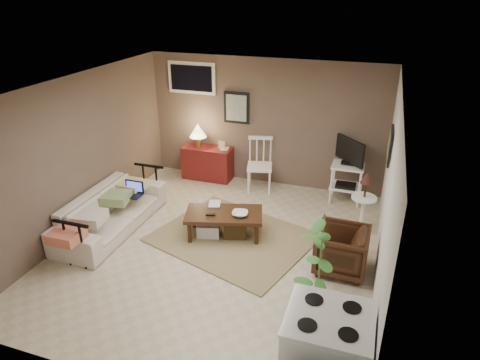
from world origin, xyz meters
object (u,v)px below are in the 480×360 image
(sofa, at_px, (110,205))
(red_console, at_px, (207,160))
(coffee_table, at_px, (224,222))
(side_table, at_px, (364,196))
(armchair, at_px, (341,248))
(spindle_chair, at_px, (260,167))
(stove, at_px, (326,358))
(potted_plant, at_px, (320,267))
(tv_stand, at_px, (348,169))

(sofa, bearing_deg, red_console, -16.55)
(coffee_table, distance_m, sofa, 1.81)
(side_table, xyz_separation_m, armchair, (-0.20, -1.10, -0.29))
(coffee_table, height_order, side_table, side_table)
(red_console, xyz_separation_m, spindle_chair, (1.14, -0.18, 0.08))
(armchair, bearing_deg, red_console, -126.27)
(red_console, distance_m, spindle_chair, 1.16)
(side_table, height_order, armchair, side_table)
(stove, bearing_deg, spindle_chair, 113.81)
(coffee_table, relative_size, potted_plant, 0.88)
(sofa, xyz_separation_m, side_table, (3.77, 1.15, 0.22))
(red_console, bearing_deg, sofa, -106.55)
(armchair, xyz_separation_m, stove, (0.08, -2.07, 0.15))
(coffee_table, xyz_separation_m, stove, (1.88, -2.36, 0.25))
(coffee_table, xyz_separation_m, red_console, (-1.09, 1.95, 0.15))
(side_table, bearing_deg, spindle_chair, 153.55)
(spindle_chair, distance_m, armchair, 2.71)
(red_console, bearing_deg, armchair, -37.82)
(coffee_table, bearing_deg, red_console, 119.07)
(red_console, relative_size, spindle_chair, 1.12)
(coffee_table, bearing_deg, armchair, -9.17)
(red_console, bearing_deg, spindle_chair, -8.86)
(spindle_chair, bearing_deg, red_console, 171.14)
(red_console, bearing_deg, side_table, -20.35)
(sofa, xyz_separation_m, armchair, (3.58, 0.06, -0.07))
(sofa, xyz_separation_m, tv_stand, (3.42, 2.16, 0.21))
(coffee_table, relative_size, spindle_chair, 1.28)
(stove, bearing_deg, coffee_table, 128.60)
(red_console, distance_m, stove, 5.24)
(red_console, distance_m, side_table, 3.30)
(coffee_table, height_order, tv_stand, tv_stand)
(sofa, bearing_deg, potted_plant, -107.17)
(spindle_chair, xyz_separation_m, tv_stand, (1.59, 0.04, 0.15))
(coffee_table, relative_size, armchair, 1.85)
(sofa, relative_size, potted_plant, 1.45)
(coffee_table, xyz_separation_m, sofa, (-1.77, -0.35, 0.17))
(red_console, xyz_separation_m, potted_plant, (2.74, -3.36, 0.39))
(coffee_table, relative_size, sofa, 0.61)
(spindle_chair, distance_m, stove, 4.52)
(coffee_table, distance_m, red_console, 2.24)
(coffee_table, relative_size, red_console, 1.14)
(red_console, xyz_separation_m, side_table, (3.09, -1.15, 0.25))
(sofa, distance_m, spindle_chair, 2.80)
(sofa, relative_size, side_table, 2.06)
(coffee_table, distance_m, spindle_chair, 1.79)
(side_table, bearing_deg, tv_stand, 109.15)
(sofa, height_order, potted_plant, potted_plant)
(stove, bearing_deg, red_console, 124.54)
(spindle_chair, distance_m, potted_plant, 3.57)
(potted_plant, bearing_deg, tv_stand, 90.07)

